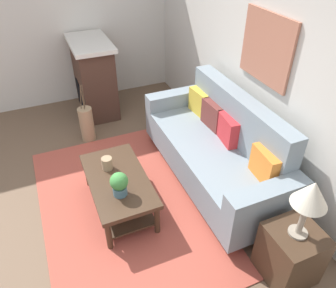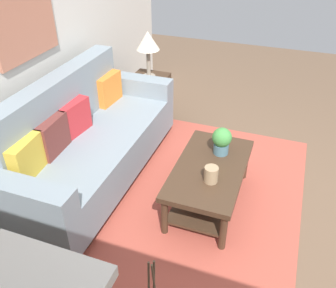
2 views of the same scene
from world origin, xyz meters
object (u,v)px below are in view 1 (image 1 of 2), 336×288
object	(u,v)px
throw_pillow_orange	(265,165)
floor_vase	(87,124)
throw_pillow_maroon	(213,115)
coffee_table	(119,186)
throw_pillow_mustard	(200,102)
side_table	(290,254)
framed_painting	(266,48)
throw_pillow_crimson	(228,129)
couch	(216,149)
fireplace	(94,77)
table_lamp	(311,196)
tabletop_vase	(107,163)
potted_plant_tabletop	(119,184)

from	to	relation	value
throw_pillow_orange	floor_vase	bearing A→B (deg)	-146.86
throw_pillow_maroon	coffee_table	distance (m)	1.43
throw_pillow_mustard	coffee_table	size ratio (longest dim) A/B	0.33
side_table	throw_pillow_mustard	bearing A→B (deg)	175.17
floor_vase	framed_painting	xyz separation A→B (m)	(1.43, 1.73, 1.33)
throw_pillow_mustard	side_table	xyz separation A→B (m)	(2.10, -0.18, -0.40)
throw_pillow_orange	floor_vase	world-z (taller)	throw_pillow_orange
floor_vase	throw_pillow_crimson	bearing A→B (deg)	44.08
couch	fireplace	world-z (taller)	fireplace
throw_pillow_maroon	table_lamp	world-z (taller)	table_lamp
couch	fireplace	distance (m)	2.40
couch	throw_pillow_maroon	distance (m)	0.44
throw_pillow_maroon	throw_pillow_crimson	world-z (taller)	same
side_table	tabletop_vase	bearing A→B (deg)	-142.40
potted_plant_tabletop	fireplace	bearing A→B (deg)	172.84
tabletop_vase	couch	bearing A→B (deg)	82.56
table_lamp	throw_pillow_maroon	bearing A→B (deg)	174.23
tabletop_vase	potted_plant_tabletop	size ratio (longest dim) A/B	0.54
throw_pillow_crimson	potted_plant_tabletop	xyz separation A→B (m)	(0.27, -1.37, -0.11)
throw_pillow_crimson	tabletop_vase	world-z (taller)	throw_pillow_crimson
table_lamp	floor_vase	distance (m)	3.17
throw_pillow_maroon	side_table	size ratio (longest dim) A/B	0.64
tabletop_vase	side_table	bearing A→B (deg)	37.60
throw_pillow_orange	side_table	distance (m)	0.84
framed_painting	throw_pillow_crimson	bearing A→B (deg)	-90.00
side_table	table_lamp	size ratio (longest dim) A/B	0.98
throw_pillow_crimson	coffee_table	size ratio (longest dim) A/B	0.33
fireplace	floor_vase	distance (m)	0.90
throw_pillow_crimson	potted_plant_tabletop	world-z (taller)	throw_pillow_crimson
coffee_table	fireplace	distance (m)	2.26
coffee_table	framed_painting	world-z (taller)	framed_painting
throw_pillow_crimson	floor_vase	xyz separation A→B (m)	(-1.43, -1.38, -0.43)
framed_painting	throw_pillow_orange	bearing A→B (deg)	-26.28
coffee_table	tabletop_vase	xyz separation A→B (m)	(-0.20, -0.05, 0.19)
couch	throw_pillow_maroon	size ratio (longest dim) A/B	6.16
throw_pillow_crimson	floor_vase	distance (m)	2.04
couch	fireplace	xyz separation A→B (m)	(-2.20, -0.94, 0.16)
coffee_table	table_lamp	xyz separation A→B (m)	(1.38, 1.16, 0.68)
tabletop_vase	floor_vase	distance (m)	1.29
couch	throw_pillow_crimson	size ratio (longest dim) A/B	6.16
fireplace	framed_painting	bearing A→B (deg)	32.55
throw_pillow_maroon	potted_plant_tabletop	distance (m)	1.51
throw_pillow_orange	floor_vase	xyz separation A→B (m)	(-2.12, -1.38, -0.43)
throw_pillow_mustard	fireplace	bearing A→B (deg)	-144.84
potted_plant_tabletop	side_table	world-z (taller)	potted_plant_tabletop
coffee_table	table_lamp	size ratio (longest dim) A/B	1.93
coffee_table	fireplace	world-z (taller)	fireplace
floor_vase	coffee_table	bearing A→B (deg)	1.95
table_lamp	fireplace	distance (m)	3.74
fireplace	throw_pillow_crimson	bearing A→B (deg)	25.79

